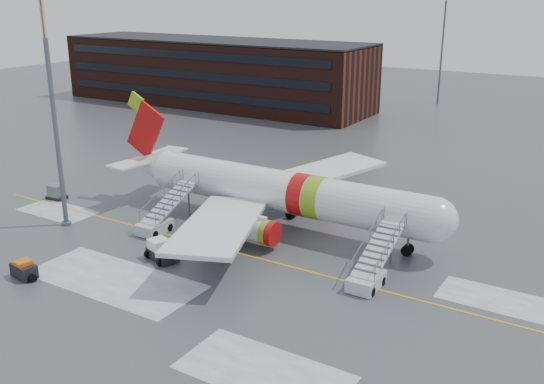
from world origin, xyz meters
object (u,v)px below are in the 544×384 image
Objects in this scene: light_mast_near at (53,105)px; airstair_aft at (160,219)px; airstair_fwd at (370,271)px; airliner at (275,190)px; baggage_tractor at (24,270)px; uld_container at (56,192)px; pushback_tug at (161,251)px.

airstair_aft is at bearing 23.28° from light_mast_near.
airstair_fwd is 31.06m from light_mast_near.
airliner reaches higher than baggage_tractor.
airstair_aft is (-8.33, -6.54, -2.35)m from airliner.
light_mast_near is (-16.74, -10.16, 7.90)m from airliner.
airliner is 4.55× the size of airstair_fwd.
light_mast_near is at bearing -33.79° from uld_container.
pushback_tug is at bearing -5.29° from light_mast_near.
uld_container is 0.09× the size of light_mast_near.
baggage_tractor is at bearing -100.23° from airstair_aft.
airstair_fwd is at bearing 29.20° from baggage_tractor.
light_mast_near is (-8.41, -3.62, 10.25)m from airstair_aft.
airliner is at bearing 31.24° from light_mast_near.
light_mast_near is (-6.09, 9.24, 10.72)m from baggage_tractor.
uld_container is (-19.53, 5.71, 0.00)m from pushback_tug.
airliner is 22.30m from baggage_tractor.
baggage_tractor is (-10.65, -19.39, -2.83)m from airliner.
pushback_tug is (-16.33, -4.80, -0.35)m from airstair_fwd.
light_mast_near reaches higher than baggage_tractor.
uld_container is 18.84m from baggage_tractor.
airliner is at bearing 70.65° from pushback_tug.
airliner is 14.17m from airstair_fwd.
airstair_fwd reaches higher than baggage_tractor.
airliner is 4.55× the size of airstair_aft.
airstair_aft is at bearing 79.77° from baggage_tractor.
airstair_aft reaches higher than pushback_tug.
airstair_fwd is 35.88m from uld_container.
airliner is 12.32m from pushback_tug.
airliner is at bearing 38.11° from airstair_aft.
airstair_fwd is 2.78× the size of baggage_tractor.
uld_container is at bearing 146.21° from light_mast_near.
airliner is at bearing 13.46° from uld_container.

